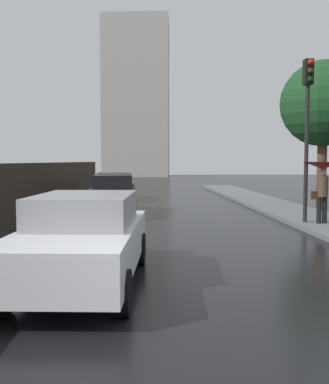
% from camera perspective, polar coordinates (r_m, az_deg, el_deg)
% --- Properties ---
extents(car_black_near_kerb, '(1.79, 4.48, 1.48)m').
position_cam_1_polar(car_black_near_kerb, '(16.61, -6.67, -0.15)').
color(car_black_near_kerb, black).
rests_on(car_black_near_kerb, ground).
extents(car_grey_mid_road, '(2.12, 3.95, 1.43)m').
position_cam_1_polar(car_grey_mid_road, '(22.39, -6.61, 0.84)').
color(car_grey_mid_road, slate).
rests_on(car_grey_mid_road, ground).
extents(car_white_far_ahead, '(2.03, 4.38, 1.46)m').
position_cam_1_polar(car_white_far_ahead, '(7.22, -10.49, -5.95)').
color(car_white_far_ahead, silver).
rests_on(car_white_far_ahead, ground).
extents(pedestrian_with_umbrella_near, '(1.09, 1.09, 1.84)m').
position_cam_1_polar(pedestrian_with_umbrella_near, '(13.82, 19.91, 2.28)').
color(pedestrian_with_umbrella_near, black).
rests_on(pedestrian_with_umbrella_near, sidewalk_strip).
extents(traffic_light, '(0.26, 0.39, 4.89)m').
position_cam_1_polar(traffic_light, '(14.01, 18.15, 9.96)').
color(traffic_light, black).
rests_on(traffic_light, sidewalk_strip).
extents(street_tree_mid, '(3.59, 3.59, 6.21)m').
position_cam_1_polar(street_tree_mid, '(19.90, 20.00, 10.70)').
color(street_tree_mid, '#4C3823').
rests_on(street_tree_mid, ground).
extents(distant_tower, '(8.91, 9.00, 20.05)m').
position_cam_1_polar(distant_tower, '(58.94, -3.58, 11.88)').
color(distant_tower, '#9E9993').
rests_on(distant_tower, ground).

